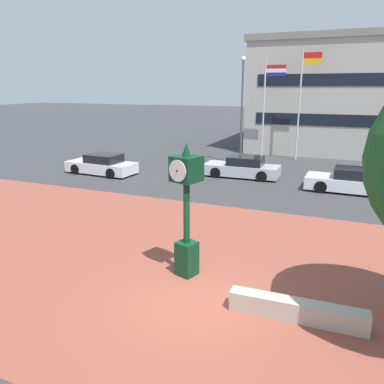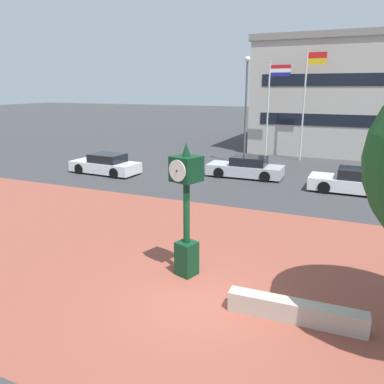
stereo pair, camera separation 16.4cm
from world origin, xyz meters
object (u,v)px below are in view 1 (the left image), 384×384
at_px(car_street_far, 102,165).
at_px(flagpole_primary, 266,102).
at_px(car_street_distant, 351,181).
at_px(civic_building, 378,95).
at_px(street_clock, 187,208).
at_px(street_lamp_post, 242,101).
at_px(car_street_near, 243,168).
at_px(flagpole_secondary, 302,97).

bearing_deg(car_street_far, flagpole_primary, -36.89).
height_order(car_street_distant, civic_building, civic_building).
bearing_deg(street_clock, street_lamp_post, 118.10).
xyz_separation_m(street_clock, civic_building, (5.81, 28.32, 2.60)).
distance_m(flagpole_primary, street_lamp_post, 3.48).
height_order(car_street_near, civic_building, civic_building).
relative_size(flagpole_primary, flagpole_secondary, 0.90).
height_order(car_street_far, flagpole_primary, flagpole_primary).
xyz_separation_m(car_street_near, car_street_distant, (6.20, -1.19, 0.00)).
bearing_deg(street_lamp_post, street_clock, -79.52).
height_order(car_street_near, car_street_distant, same).
distance_m(street_clock, car_street_distant, 12.63).
relative_size(car_street_distant, street_lamp_post, 0.61).
xyz_separation_m(street_clock, car_street_distant, (4.31, 11.78, -1.49)).
xyz_separation_m(car_street_near, civic_building, (7.70, 15.36, 4.09)).
distance_m(car_street_distant, civic_building, 17.10).
distance_m(flagpole_secondary, street_lamp_post, 4.87).
xyz_separation_m(car_street_far, flagpole_primary, (8.23, 9.72, 3.67)).
xyz_separation_m(street_clock, street_lamp_post, (-3.10, 16.78, 2.37)).
xyz_separation_m(street_clock, car_street_far, (-10.37, 10.40, -1.49)).
relative_size(car_street_far, street_lamp_post, 0.62).
height_order(street_clock, flagpole_secondary, flagpole_secondary).
height_order(street_clock, car_street_near, street_clock).
bearing_deg(civic_building, street_lamp_post, -127.68).
bearing_deg(flagpole_primary, street_lamp_post, -106.03).
bearing_deg(car_street_distant, civic_building, -4.21).
bearing_deg(street_clock, car_street_distant, 87.54).
height_order(street_clock, civic_building, civic_building).
height_order(street_clock, car_street_distant, street_clock).
relative_size(street_clock, car_street_near, 0.85).
height_order(flagpole_secondary, street_lamp_post, flagpole_secondary).
bearing_deg(car_street_far, street_clock, -131.72).
distance_m(street_clock, flagpole_secondary, 20.29).
bearing_deg(car_street_distant, flagpole_secondary, 25.91).
bearing_deg(car_street_far, street_lamp_post, -45.35).
bearing_deg(car_street_far, car_street_distant, -81.26).
distance_m(car_street_near, car_street_far, 8.87).
height_order(street_clock, car_street_far, street_clock).
bearing_deg(car_street_distant, car_street_far, 96.35).
height_order(civic_building, street_lamp_post, civic_building).
bearing_deg(car_street_far, flagpole_secondary, -44.66).
distance_m(car_street_near, flagpole_secondary, 8.54).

